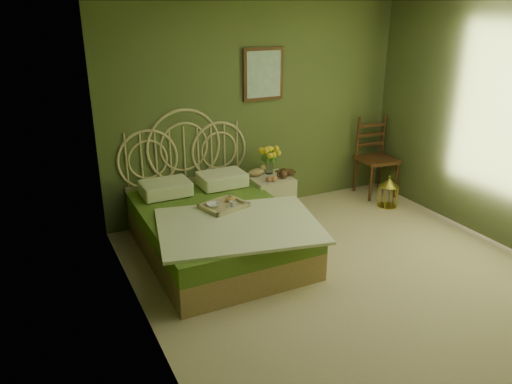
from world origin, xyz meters
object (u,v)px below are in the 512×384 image
nightstand (270,191)px  chair (374,152)px  bed (215,226)px  birdcage (388,193)px

nightstand → chair: 1.75m
bed → birdcage: (2.56, 0.18, -0.12)m
bed → chair: (2.69, 0.71, 0.30)m
nightstand → birdcage: 1.65m
nightstand → birdcage: bearing=-13.4°
bed → nightstand: (0.96, 0.57, 0.05)m
chair → birdcage: size_ratio=2.80×
birdcage → bed: bearing=-175.9°
bed → birdcage: size_ratio=5.81×
chair → birdcage: bearing=-98.0°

